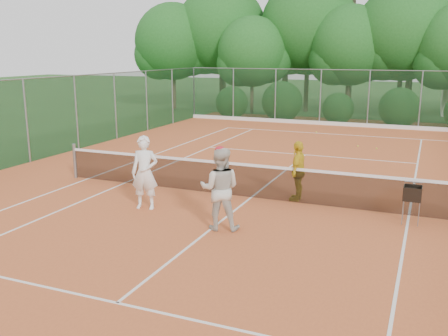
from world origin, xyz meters
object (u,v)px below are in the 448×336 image
at_px(ball_hopper, 412,194).
at_px(player_white, 145,173).
at_px(player_yellow, 298,171).
at_px(player_center_grp, 220,189).

bearing_deg(ball_hopper, player_white, -168.50).
distance_m(player_white, player_yellow, 4.07).
bearing_deg(player_yellow, player_white, -56.61).
bearing_deg(player_center_grp, player_white, 164.04).
relative_size(player_center_grp, player_yellow, 1.18).
bearing_deg(ball_hopper, player_center_grp, -153.50).
relative_size(player_white, player_center_grp, 0.98).
height_order(player_center_grp, player_yellow, player_center_grp).
bearing_deg(player_center_grp, ball_hopper, 27.24).
distance_m(player_center_grp, ball_hopper, 4.49).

